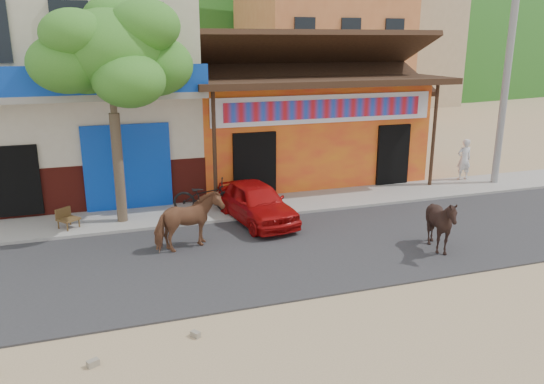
% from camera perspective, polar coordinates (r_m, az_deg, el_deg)
% --- Properties ---
extents(ground, '(120.00, 120.00, 0.00)m').
position_cam_1_polar(ground, '(11.30, 10.40, -10.36)').
color(ground, '#9E825B').
rests_on(ground, ground).
extents(road, '(60.00, 5.00, 0.04)m').
position_cam_1_polar(road, '(13.34, 5.29, -5.85)').
color(road, '#28282B').
rests_on(road, ground).
extents(sidewalk, '(60.00, 2.00, 0.12)m').
position_cam_1_polar(sidewalk, '(16.40, 0.44, -1.42)').
color(sidewalk, gray).
rests_on(sidewalk, ground).
extents(dance_club, '(8.00, 6.00, 3.60)m').
position_cam_1_polar(dance_club, '(20.34, 2.19, 7.01)').
color(dance_club, orange).
rests_on(dance_club, ground).
extents(cafe_building, '(7.00, 6.00, 7.00)m').
position_cam_1_polar(cafe_building, '(18.89, -20.00, 10.59)').
color(cafe_building, beige).
rests_on(cafe_building, ground).
extents(apartment_front, '(9.00, 9.00, 12.00)m').
position_cam_1_polar(apartment_front, '(35.71, 5.11, 17.58)').
color(apartment_front, '#CC723F').
rests_on(apartment_front, ground).
extents(apartment_rear, '(8.00, 8.00, 10.00)m').
position_cam_1_polar(apartment_rear, '(45.14, 12.89, 15.64)').
color(apartment_rear, tan).
rests_on(apartment_rear, ground).
extents(tree, '(3.00, 3.00, 6.00)m').
position_cam_1_polar(tree, '(14.75, -16.63, 8.13)').
color(tree, '#2D721E').
rests_on(tree, sidewalk).
extents(utility_pole, '(0.24, 0.24, 8.00)m').
position_cam_1_polar(utility_pole, '(19.88, 24.03, 12.20)').
color(utility_pole, gray).
rests_on(utility_pole, sidewalk).
extents(cow_tan, '(1.81, 1.24, 1.40)m').
position_cam_1_polar(cow_tan, '(13.01, -8.97, -3.18)').
color(cow_tan, brown).
rests_on(cow_tan, road).
extents(cow_dark, '(1.68, 1.64, 1.40)m').
position_cam_1_polar(cow_dark, '(13.32, 17.74, -3.32)').
color(cow_dark, black).
rests_on(cow_dark, road).
extents(red_car, '(1.86, 3.51, 1.14)m').
position_cam_1_polar(red_car, '(14.86, -1.72, -1.08)').
color(red_car, '#AA0C0C').
rests_on(red_car, road).
extents(scooter, '(1.96, 1.08, 0.98)m').
position_cam_1_polar(scooter, '(15.55, -7.19, -0.42)').
color(scooter, black).
rests_on(scooter, sidewalk).
extents(pedestrian, '(0.57, 0.40, 1.48)m').
position_cam_1_polar(pedestrian, '(20.29, 19.95, 3.33)').
color(pedestrian, silver).
rests_on(pedestrian, sidewalk).
extents(cafe_chair_right, '(0.66, 0.66, 1.00)m').
position_cam_1_polar(cafe_chair_right, '(15.12, -21.15, -1.84)').
color(cafe_chair_right, '#4C3219').
rests_on(cafe_chair_right, sidewalk).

